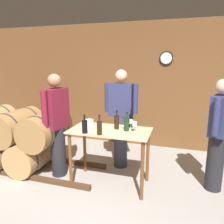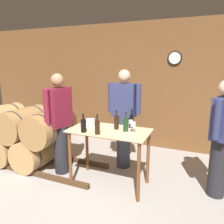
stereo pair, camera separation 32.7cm
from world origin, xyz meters
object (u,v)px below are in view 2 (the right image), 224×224
person_visitor_with_scarf (221,137)px  wine_bottle_center (116,122)px  person_host (60,122)px  person_visitor_bearded (124,117)px  wine_bottle_right (126,124)px  wine_bottle_far_right (132,120)px  wine_bottle_far_left (83,125)px  wine_bottle_left (97,127)px  ice_bucket (90,122)px  wine_glass_near_left (131,122)px  wine_glass_near_center (133,125)px

person_visitor_with_scarf → wine_bottle_center: bearing=-170.2°
person_host → person_visitor_bearded: (0.90, 0.62, 0.03)m
wine_bottle_right → wine_bottle_far_right: size_ratio=0.97×
wine_bottle_far_left → person_host: person_host is taller
wine_bottle_left → wine_bottle_center: wine_bottle_center is taller
wine_bottle_center → ice_bucket: size_ratio=1.99×
wine_bottle_left → wine_glass_near_left: wine_bottle_left is taller
wine_glass_near_center → person_visitor_with_scarf: person_visitor_with_scarf is taller
ice_bucket → wine_bottle_right: bearing=-6.4°
wine_glass_near_left → person_host: size_ratio=0.08×
wine_bottle_center → ice_bucket: 0.46m
wine_bottle_left → wine_bottle_center: size_ratio=0.97×
wine_glass_near_left → wine_glass_near_center: (0.09, -0.14, 0.01)m
ice_bucket → wine_glass_near_center: bearing=-6.3°
wine_glass_near_left → person_host: (-1.19, -0.14, -0.09)m
wine_bottle_right → ice_bucket: (-0.62, 0.07, -0.06)m
wine_bottle_right → wine_bottle_center: bearing=165.1°
wine_bottle_left → wine_glass_near_left: 0.54m
wine_glass_near_left → wine_bottle_far_left: bearing=-144.8°
wine_bottle_far_left → wine_bottle_left: wine_bottle_left is taller
wine_glass_near_left → wine_glass_near_center: size_ratio=0.91×
wine_bottle_far_right → ice_bucket: (-0.64, -0.15, -0.06)m
person_host → person_visitor_bearded: size_ratio=0.97×
person_host → wine_glass_near_left: bearing=6.8°
wine_glass_near_center → person_host: bearing=179.9°
person_host → wine_bottle_far_left: bearing=-23.4°
wine_bottle_left → wine_bottle_center: (0.15, 0.33, 0.01)m
person_visitor_bearded → wine_bottle_center: bearing=-81.3°
wine_bottle_left → wine_glass_near_left: (0.35, 0.41, -0.00)m
wine_glass_near_left → wine_bottle_center: bearing=-155.9°
wine_bottle_left → person_visitor_bearded: bearing=85.7°
person_host → person_visitor_with_scarf: size_ratio=1.03×
wine_bottle_left → ice_bucket: size_ratio=1.94×
wine_bottle_far_right → person_visitor_with_scarf: size_ratio=0.18×
wine_bottle_far_left → ice_bucket: 0.36m
wine_bottle_center → wine_bottle_far_right: size_ratio=1.00×
person_visitor_bearded → wine_glass_near_center: bearing=-59.3°
wine_bottle_far_right → wine_glass_near_left: wine_bottle_far_right is taller
wine_bottle_far_right → wine_glass_near_center: bearing=-66.3°
person_visitor_with_scarf → person_visitor_bearded: person_visitor_bearded is taller
ice_bucket → person_visitor_with_scarf: (1.89, 0.22, -0.06)m
wine_bottle_left → person_visitor_bearded: size_ratio=0.16×
wine_bottle_right → person_visitor_bearded: person_visitor_bearded is taller
wine_bottle_right → wine_bottle_far_right: bearing=85.7°
ice_bucket → wine_bottle_center: bearing=-3.2°
wine_bottle_far_left → wine_bottle_right: bearing=26.8°
wine_bottle_far_right → wine_glass_near_center: wine_bottle_far_right is taller
wine_bottle_right → person_host: person_host is taller
wine_bottle_far_right → person_host: (-1.17, -0.23, -0.10)m
wine_bottle_left → wine_glass_near_center: size_ratio=1.84×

